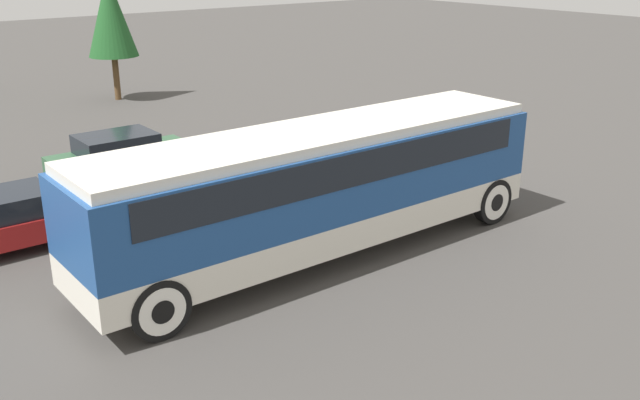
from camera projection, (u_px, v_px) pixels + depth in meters
The scene contains 5 objects.
ground_plane at pixel (320, 255), 16.57m from camera, with size 120.00×120.00×0.00m, color #423F3D.
tour_bus at pixel (323, 179), 16.00m from camera, with size 11.43×2.57×3.02m.
parked_car_near at pixel (121, 156), 21.77m from camera, with size 4.33×1.87×1.41m.
parked_car_mid at pixel (6, 221), 16.71m from camera, with size 4.52×1.85×1.38m.
tree_right at pixel (110, 16), 31.80m from camera, with size 2.22×2.22×5.64m.
Camera 1 is at (-9.33, -11.94, 6.82)m, focal length 40.00 mm.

